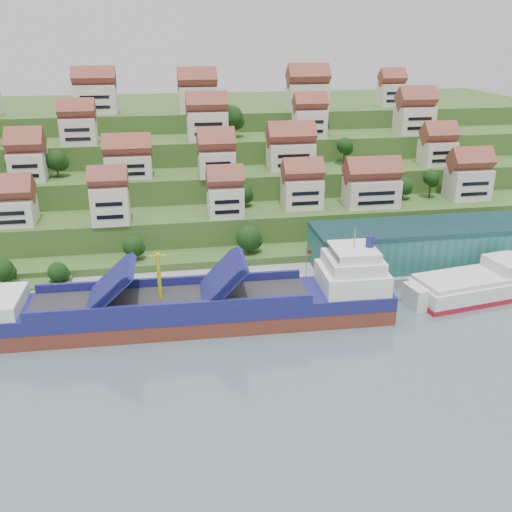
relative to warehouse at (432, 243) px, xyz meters
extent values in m
plane|color=slate|center=(-52.00, -17.00, -7.20)|extent=(300.00, 300.00, 0.00)
cube|color=gray|center=(-32.00, -2.00, -6.10)|extent=(180.00, 14.00, 2.20)
cube|color=#2D4C1E|center=(-52.00, 69.00, -5.20)|extent=(260.00, 128.00, 4.00)
cube|color=#2D4C1E|center=(-52.00, 74.00, -1.70)|extent=(260.00, 118.00, 11.00)
cube|color=#2D4C1E|center=(-52.00, 82.00, 1.80)|extent=(260.00, 102.00, 18.00)
cube|color=#2D4C1E|center=(-52.00, 90.00, 5.30)|extent=(260.00, 86.00, 25.00)
cube|color=#2D4C1E|center=(-52.00, 99.00, 8.30)|extent=(260.00, 68.00, 31.00)
cube|color=silver|center=(-102.98, 21.61, 7.03)|extent=(11.32, 8.57, 6.46)
cube|color=silver|center=(-78.50, 18.12, 8.59)|extent=(9.23, 7.03, 9.58)
cube|color=silver|center=(-49.34, 19.26, 7.74)|extent=(9.03, 7.62, 7.88)
cube|color=silver|center=(-27.72, 23.39, 7.81)|extent=(10.48, 7.73, 8.03)
cube|color=silver|center=(-8.57, 21.43, 7.60)|extent=(14.57, 8.26, 7.61)
cube|color=silver|center=(21.50, 24.03, 8.17)|extent=(11.42, 8.31, 8.75)
cube|color=silver|center=(-101.12, 38.78, 14.69)|extent=(9.35, 8.98, 7.79)
cube|color=silver|center=(-74.27, 37.87, 13.92)|extent=(12.77, 7.90, 6.24)
cube|color=silver|center=(-49.84, 34.65, 14.42)|extent=(9.92, 8.56, 7.23)
cube|color=silver|center=(-27.45, 39.32, 14.71)|extent=(13.34, 8.36, 7.82)
cube|color=silver|center=(18.26, 38.25, 14.34)|extent=(9.62, 8.04, 7.07)
cube|color=silver|center=(-88.55, 52.01, 21.68)|extent=(10.13, 7.30, 7.76)
cube|color=silver|center=(-50.55, 53.12, 22.09)|extent=(12.06, 7.79, 8.59)
cube|color=silver|center=(-18.63, 51.95, 22.07)|extent=(9.84, 7.14, 8.54)
cube|color=silver|center=(16.60, 53.03, 22.12)|extent=(11.35, 8.47, 8.64)
cube|color=silver|center=(-84.76, 72.50, 28.41)|extent=(13.05, 7.51, 9.21)
cube|color=silver|center=(-51.95, 70.82, 27.91)|extent=(12.15, 8.15, 8.23)
cube|color=silver|center=(-14.73, 70.41, 28.11)|extent=(13.35, 8.73, 8.63)
cube|color=silver|center=(17.49, 76.00, 27.67)|extent=(8.62, 7.05, 7.73)
ellipsoid|color=#163812|center=(-44.81, 9.11, 0.95)|extent=(6.34, 6.34, 6.34)
ellipsoid|color=#163812|center=(-73.30, 9.29, 0.53)|extent=(5.14, 5.14, 5.14)
ellipsoid|color=#163812|center=(2.79, 26.11, 7.67)|extent=(5.10, 5.10, 5.10)
ellipsoid|color=#163812|center=(11.11, 26.11, 9.93)|extent=(4.69, 4.69, 4.69)
ellipsoid|color=#163812|center=(-43.75, 26.66, 7.53)|extent=(5.44, 5.44, 5.44)
ellipsoid|color=#163812|center=(-9.78, 42.83, 16.61)|extent=(4.93, 4.93, 4.93)
ellipsoid|color=#163812|center=(-105.17, 42.38, 14.62)|extent=(5.95, 5.95, 5.95)
ellipsoid|color=#163812|center=(-94.08, 40.97, 15.60)|extent=(5.79, 5.79, 5.79)
ellipsoid|color=#163812|center=(-42.71, 56.21, 23.99)|extent=(7.33, 7.33, 7.33)
ellipsoid|color=#163812|center=(-19.12, 58.94, 22.62)|extent=(5.74, 5.74, 5.74)
ellipsoid|color=#163812|center=(-13.68, 56.97, 21.24)|extent=(5.44, 5.44, 5.44)
ellipsoid|color=#163812|center=(-102.16, 2.00, -0.61)|extent=(5.36, 5.36, 5.36)
ellipsoid|color=#163812|center=(-90.19, 2.00, -2.07)|extent=(4.57, 4.57, 4.57)
cube|color=#266865|center=(0.00, 0.00, 0.00)|extent=(60.00, 15.00, 10.00)
cylinder|color=gray|center=(-34.00, -7.00, -1.00)|extent=(0.16, 0.16, 8.00)
cube|color=maroon|center=(-33.40, -7.00, 2.60)|extent=(1.20, 0.05, 0.80)
cube|color=maroon|center=(-62.70, -18.40, -6.20)|extent=(86.58, 15.53, 5.53)
cube|color=navy|center=(-62.70, -18.40, -2.44)|extent=(86.58, 15.66, 2.88)
cube|color=#262628|center=(-64.91, -18.34, -1.01)|extent=(55.57, 12.73, 0.33)
cube|color=navy|center=(-77.07, -18.02, 2.75)|extent=(8.60, 12.42, 7.65)
cube|color=navy|center=(-54.96, -18.60, 2.75)|extent=(8.19, 12.41, 8.08)
cylinder|color=gold|center=(-67.12, -18.28, 3.86)|extent=(0.79, 0.79, 9.95)
cube|color=white|center=(-27.32, -19.33, 1.09)|extent=(13.60, 12.95, 4.42)
cube|color=white|center=(-27.32, -19.33, 4.63)|extent=(11.35, 11.57, 2.76)
cube|color=white|center=(-27.32, -19.33, 6.96)|extent=(9.11, 10.18, 1.99)
cylinder|color=navy|center=(-24.01, -19.42, 9.06)|extent=(1.82, 1.82, 2.43)
cube|color=maroon|center=(3.92, -16.15, -6.58)|extent=(32.23, 16.17, 2.67)
cube|color=silver|center=(3.92, -16.15, -4.33)|extent=(32.25, 16.28, 3.29)
cube|color=silver|center=(3.92, -16.15, -2.27)|extent=(30.53, 14.80, 1.23)
cube|color=silver|center=(11.52, -14.90, -0.53)|extent=(9.58, 10.25, 3.08)
camera|label=1|loc=(-65.47, -123.55, 49.63)|focal=40.00mm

